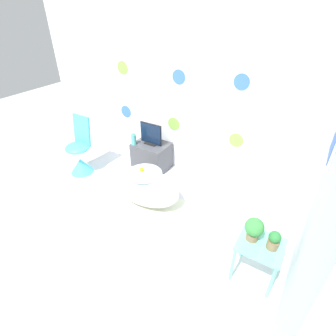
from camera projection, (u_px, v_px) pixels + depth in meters
The scene contains 13 objects.
ground_plane at pixel (86, 247), 3.04m from camera, with size 12.00×12.00×0.00m, color silver.
wall_back_dotted at pixel (177, 90), 3.80m from camera, with size 5.12×0.05×2.60m.
wall_right at pixel (333, 161), 2.14m from camera, with size 0.06×3.05×2.60m.
rug at pixel (143, 201), 3.71m from camera, with size 1.24×0.64×0.01m.
bathtub at pixel (145, 186), 3.62m from camera, with size 1.03×0.58×0.47m.
rubber_duck at pixel (142, 169), 3.48m from camera, with size 0.06×0.06×0.07m.
chair at pixel (80, 156), 4.20m from camera, with size 0.39×0.39×0.93m.
tv_cabinet at pixel (152, 156), 4.33m from camera, with size 0.56×0.44×0.45m.
tv at pixel (151, 135), 4.12m from camera, with size 0.39×0.12×0.35m.
vase at pixel (134, 139), 4.14m from camera, with size 0.08×0.08×0.20m.
side_table at pixel (259, 250), 2.52m from camera, with size 0.42×0.39×0.48m.
potted_plant_left at pixel (254, 228), 2.45m from camera, with size 0.18×0.18×0.25m.
potted_plant_right at pixel (274, 240), 2.38m from camera, with size 0.11×0.11×0.20m.
Camera 1 is at (1.88, -1.24, 2.43)m, focal length 28.00 mm.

